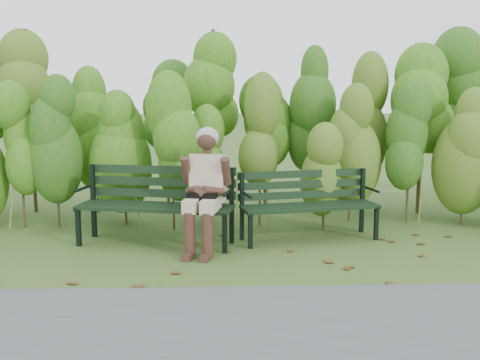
{
  "coord_description": "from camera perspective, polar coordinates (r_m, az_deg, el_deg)",
  "views": [
    {
      "loc": [
        -0.22,
        -5.6,
        1.68
      ],
      "look_at": [
        0.0,
        0.35,
        0.75
      ],
      "focal_mm": 42.0,
      "sensor_mm": 36.0,
      "label": 1
    }
  ],
  "objects": [
    {
      "name": "footpath",
      "position": [
        3.8,
        1.47,
        -17.3
      ],
      "size": [
        60.0,
        2.5,
        0.01
      ],
      "primitive_type": "cube",
      "color": "#474749",
      "rests_on": "ground"
    },
    {
      "name": "seated_woman",
      "position": [
        5.99,
        -3.57,
        -0.23
      ],
      "size": [
        0.56,
        0.82,
        1.32
      ],
      "color": "tan",
      "rests_on": "ground"
    },
    {
      "name": "bench_right",
      "position": [
        6.53,
        6.82,
        -1.94
      ],
      "size": [
        1.64,
        0.82,
        0.78
      ],
      "color": "black",
      "rests_on": "ground"
    },
    {
      "name": "ground",
      "position": [
        5.85,
        0.13,
        -7.81
      ],
      "size": [
        80.0,
        80.0,
        0.0
      ],
      "primitive_type": "plane",
      "color": "#455A27"
    },
    {
      "name": "hedge_band",
      "position": [
        7.48,
        -0.43,
        5.64
      ],
      "size": [
        11.04,
        1.67,
        2.42
      ],
      "color": "#47381E",
      "rests_on": "ground"
    },
    {
      "name": "bench_left",
      "position": [
        6.35,
        -8.35,
        -1.86
      ],
      "size": [
        1.8,
        0.9,
        0.86
      ],
      "color": "black",
      "rests_on": "ground"
    },
    {
      "name": "leaf_litter",
      "position": [
        5.69,
        -0.3,
        -8.27
      ],
      "size": [
        5.46,
        2.06,
        0.01
      ],
      "color": "#573814",
      "rests_on": "ground"
    }
  ]
}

